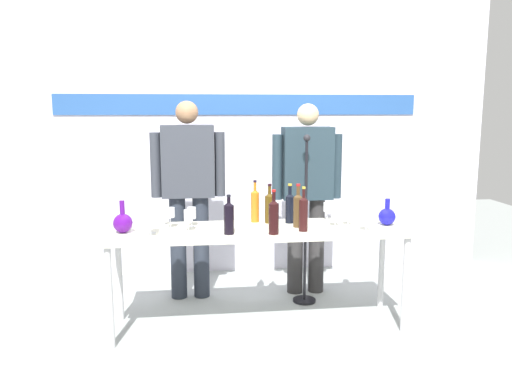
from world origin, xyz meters
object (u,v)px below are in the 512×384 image
(wine_bottle_5, at_px, (303,213))
(microphone_stand, at_px, (305,248))
(wine_glass_left_5, at_px, (150,224))
(wine_glass_right_4, at_px, (358,206))
(decanter_blue_right, at_px, (387,216))
(wine_glass_right_0, at_px, (366,208))
(wine_bottle_3, at_px, (274,216))
(wine_bottle_6, at_px, (270,207))
(wine_bottle_0, at_px, (290,207))
(wine_glass_left_2, at_px, (152,220))
(wine_glass_right_1, at_px, (348,212))
(decanter_blue_left, at_px, (123,222))
(wine_bottle_4, at_px, (298,209))
(presenter_left, at_px, (188,186))
(presenter_right, at_px, (307,186))
(wine_glass_right_3, at_px, (327,207))
(wine_glass_left_3, at_px, (164,213))
(wine_glass_left_4, at_px, (188,216))
(wine_glass_left_1, at_px, (192,213))
(wine_glass_right_5, at_px, (366,216))
(wine_bottle_2, at_px, (229,217))
(display_table, at_px, (258,237))
(wine_bottle_1, at_px, (255,205))
(wine_glass_left_0, at_px, (170,213))
(wine_glass_right_2, at_px, (335,212))

(wine_bottle_5, distance_m, microphone_stand, 0.74)
(wine_glass_left_5, bearing_deg, wine_glass_right_4, 13.56)
(decanter_blue_right, relative_size, wine_glass_right_0, 1.32)
(wine_bottle_3, relative_size, wine_bottle_6, 1.04)
(wine_bottle_0, height_order, wine_glass_left_2, wine_bottle_0)
(wine_glass_right_1, relative_size, wine_glass_right_4, 0.98)
(wine_bottle_6, height_order, wine_glass_right_1, wine_bottle_6)
(decanter_blue_left, relative_size, wine_glass_left_2, 1.73)
(wine_glass_left_2, bearing_deg, wine_bottle_4, 3.10)
(decanter_blue_left, height_order, presenter_left, presenter_left)
(presenter_right, bearing_deg, wine_glass_right_3, -81.45)
(decanter_blue_left, distance_m, wine_bottle_4, 1.30)
(wine_glass_left_3, xyz_separation_m, wine_glass_left_4, (0.18, -0.23, 0.02))
(wine_bottle_5, distance_m, wine_glass_right_0, 0.60)
(decanter_blue_left, distance_m, wine_bottle_3, 1.10)
(wine_glass_left_1, xyz_separation_m, wine_glass_left_3, (-0.21, 0.07, -0.01))
(wine_bottle_3, relative_size, wine_glass_right_5, 2.05)
(microphone_stand, bearing_deg, decanter_blue_left, -162.27)
(wine_bottle_2, height_order, wine_glass_left_1, wine_bottle_2)
(wine_glass_left_4, bearing_deg, display_table, 5.02)
(presenter_right, relative_size, wine_bottle_4, 5.16)
(presenter_left, distance_m, wine_glass_left_4, 0.74)
(wine_bottle_0, relative_size, wine_bottle_1, 0.93)
(wine_bottle_4, bearing_deg, wine_glass_left_4, -177.06)
(wine_glass_left_5, bearing_deg, wine_glass_left_0, 61.35)
(wine_glass_right_2, xyz_separation_m, wine_glass_right_4, (0.26, 0.27, -0.01))
(decanter_blue_left, distance_m, wine_bottle_5, 1.32)
(presenter_right, bearing_deg, wine_glass_right_1, -75.58)
(presenter_right, xyz_separation_m, wine_bottle_6, (-0.42, -0.52, -0.08))
(decanter_blue_left, height_order, decanter_blue_right, decanter_blue_left)
(wine_glass_right_4, bearing_deg, wine_bottle_2, -159.72)
(wine_glass_right_0, xyz_separation_m, wine_glass_right_5, (-0.10, -0.29, 0.00))
(wine_bottle_2, relative_size, wine_glass_right_0, 1.82)
(decanter_blue_right, bearing_deg, decanter_blue_left, 180.00)
(wine_glass_right_1, bearing_deg, presenter_left, 150.91)
(wine_glass_left_5, relative_size, wine_glass_right_4, 0.88)
(decanter_blue_left, bearing_deg, wine_glass_right_2, -0.10)
(decanter_blue_left, distance_m, wine_glass_left_1, 0.52)
(wine_glass_left_5, distance_m, wine_glass_right_5, 1.56)
(display_table, height_order, wine_bottle_3, wine_bottle_3)
(wine_bottle_0, relative_size, wine_glass_left_2, 2.27)
(wine_bottle_6, distance_m, wine_glass_right_1, 0.61)
(wine_glass_right_3, distance_m, wine_glass_right_5, 0.46)
(wine_glass_left_0, relative_size, wine_glass_left_1, 1.05)
(wine_glass_left_0, bearing_deg, wine_glass_left_5, -118.65)
(display_table, xyz_separation_m, wine_glass_left_2, (-0.79, -0.06, 0.17))
(decanter_blue_right, height_order, wine_glass_left_2, decanter_blue_right)
(wine_glass_left_4, xyz_separation_m, wine_glass_right_3, (1.12, 0.27, -0.01))
(wine_bottle_6, bearing_deg, wine_glass_left_0, -173.87)
(presenter_left, bearing_deg, wine_glass_left_3, -110.16)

